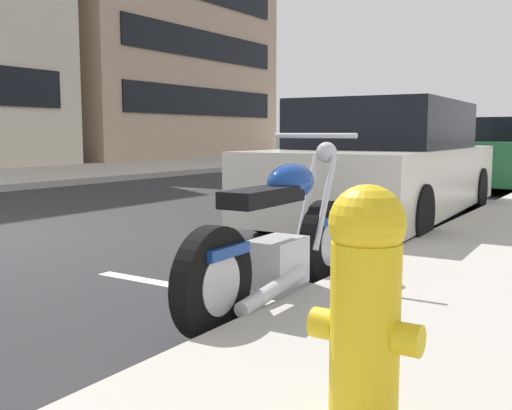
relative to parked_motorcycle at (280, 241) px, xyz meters
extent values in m
cube|color=#ADA89E|center=(12.02, 10.74, -0.35)|extent=(120.00, 5.00, 0.14)
cube|color=silver|center=(0.02, 0.53, -0.42)|extent=(0.12, 2.20, 0.01)
cylinder|color=black|center=(0.68, 0.02, -0.11)|extent=(0.62, 0.13, 0.62)
cylinder|color=silver|center=(0.68, 0.02, -0.11)|extent=(0.34, 0.13, 0.34)
cylinder|color=black|center=(-0.73, -0.02, -0.11)|extent=(0.62, 0.13, 0.62)
cylinder|color=silver|center=(-0.73, -0.02, -0.11)|extent=(0.34, 0.13, 0.34)
cube|color=silver|center=(-0.02, 0.00, -0.13)|extent=(0.41, 0.27, 0.30)
cube|color=black|center=(-0.20, 0.00, 0.31)|extent=(0.69, 0.24, 0.10)
ellipsoid|color=navy|center=(0.16, 0.01, 0.37)|extent=(0.49, 0.25, 0.24)
cube|color=navy|center=(-0.68, -0.01, 0.06)|extent=(0.36, 0.19, 0.06)
cube|color=navy|center=(0.66, 0.02, 0.06)|extent=(0.32, 0.17, 0.06)
cylinder|color=silver|center=(0.53, 0.09, 0.20)|extent=(0.34, 0.05, 0.65)
cylinder|color=silver|center=(0.54, -0.05, 0.20)|extent=(0.34, 0.05, 0.65)
cylinder|color=silver|center=(0.50, 0.02, 0.67)|extent=(0.05, 0.62, 0.04)
sphere|color=silver|center=(0.70, 0.02, 0.55)|extent=(0.15, 0.15, 0.15)
cylinder|color=silver|center=(-0.32, -0.14, -0.22)|extent=(0.71, 0.11, 0.16)
cube|color=beige|center=(3.99, 0.81, 0.12)|extent=(4.75, 2.01, 0.76)
cube|color=black|center=(4.00, 0.81, 0.79)|extent=(2.61, 1.78, 0.58)
cylinder|color=black|center=(5.50, 1.70, -0.11)|extent=(0.63, 0.25, 0.62)
cylinder|color=black|center=(5.57, 0.04, -0.11)|extent=(0.63, 0.25, 0.62)
cylinder|color=black|center=(2.41, 1.57, -0.11)|extent=(0.63, 0.25, 0.62)
cylinder|color=black|center=(2.48, -0.09, -0.11)|extent=(0.63, 0.25, 0.62)
cube|color=#236638|center=(9.73, 0.52, 0.13)|extent=(4.25, 2.11, 0.79)
cube|color=black|center=(9.75, 0.52, 0.76)|extent=(2.14, 1.82, 0.46)
cylinder|color=black|center=(11.15, 1.26, -0.11)|extent=(0.63, 0.26, 0.62)
cylinder|color=black|center=(8.43, 1.45, -0.11)|extent=(0.63, 0.26, 0.62)
cylinder|color=black|center=(16.59, 1.43, -0.11)|extent=(0.63, 0.24, 0.62)
cylinder|color=black|center=(13.80, 1.34, -0.11)|extent=(0.63, 0.24, 0.62)
cube|color=black|center=(35.76, 5.34, 1.09)|extent=(1.98, 2.09, 0.73)
cylinder|color=black|center=(34.83, 6.23, -0.04)|extent=(0.27, 0.76, 0.76)
cylinder|color=black|center=(36.70, 6.20, -0.04)|extent=(0.27, 0.76, 0.76)
cylinder|color=gold|center=(-1.51, -1.20, 0.03)|extent=(0.22, 0.22, 0.63)
sphere|color=gold|center=(-1.51, -1.20, 0.41)|extent=(0.24, 0.24, 0.24)
cylinder|color=gold|center=(-1.51, -1.06, 0.06)|extent=(0.10, 0.08, 0.10)
cylinder|color=gold|center=(-1.51, -1.34, 0.06)|extent=(0.10, 0.08, 0.10)
cube|color=tan|center=(16.26, 18.15, 5.00)|extent=(11.12, 10.21, 10.85)
cube|color=black|center=(16.26, 13.01, 1.96)|extent=(9.34, 0.06, 1.10)
cube|color=black|center=(16.26, 13.01, 4.20)|extent=(9.34, 0.06, 1.10)
camera|label=1|loc=(-3.22, -1.89, 0.68)|focal=41.86mm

